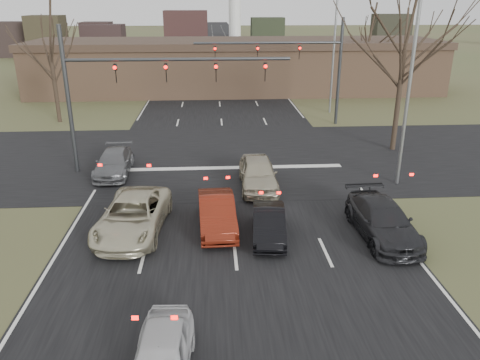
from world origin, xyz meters
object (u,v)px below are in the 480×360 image
at_px(building, 237,66).
at_px(car_charcoal_sedan, 383,220).
at_px(car_red_ahead, 217,213).
at_px(car_white_sedan, 161,358).
at_px(car_black_hatch, 269,224).
at_px(car_grey_ahead, 114,163).
at_px(mast_arm_far, 303,59).
at_px(car_silver_ahead, 258,173).
at_px(streetlight_right_far, 332,46).
at_px(car_silver_suv, 133,215).
at_px(streetlight_right_near, 407,78).
at_px(mast_arm_near, 128,81).

relative_size(building, car_charcoal_sedan, 8.52).
bearing_deg(car_red_ahead, car_white_sedan, -103.16).
xyz_separation_m(car_black_hatch, car_grey_ahead, (-7.75, 8.10, 0.04)).
distance_m(mast_arm_far, car_silver_ahead, 14.52).
xyz_separation_m(car_charcoal_sedan, car_grey_ahead, (-12.41, 8.30, -0.07)).
bearing_deg(car_charcoal_sedan, car_red_ahead, 168.22).
distance_m(streetlight_right_far, car_black_hatch, 24.44).
height_order(car_black_hatch, car_red_ahead, car_red_ahead).
distance_m(car_silver_suv, car_red_ahead, 3.50).
height_order(car_white_sedan, car_grey_ahead, car_grey_ahead).
xyz_separation_m(building, car_charcoal_sedan, (4.10, -33.80, -1.94)).
xyz_separation_m(building, mast_arm_far, (4.18, -15.00, 2.35)).
relative_size(building, car_grey_ahead, 9.43).
height_order(mast_arm_far, streetlight_right_far, streetlight_right_far).
bearing_deg(streetlight_right_far, building, 123.65).
bearing_deg(car_black_hatch, car_red_ahead, 160.28).
relative_size(mast_arm_far, streetlight_right_near, 1.11).
relative_size(car_black_hatch, car_grey_ahead, 0.82).
relative_size(building, mast_arm_near, 3.50).
distance_m(car_black_hatch, car_silver_ahead, 5.50).
xyz_separation_m(car_charcoal_sedan, car_red_ahead, (-6.76, 1.17, -0.02)).
bearing_deg(building, car_charcoal_sedan, -83.08).
height_order(car_grey_ahead, car_silver_ahead, car_silver_ahead).
height_order(mast_arm_near, car_silver_suv, mast_arm_near).
bearing_deg(mast_arm_near, streetlight_right_near, -12.05).
xyz_separation_m(mast_arm_near, car_silver_suv, (1.07, -7.76, -4.32)).
bearing_deg(car_black_hatch, car_white_sedan, -110.93).
distance_m(building, streetlight_right_near, 28.97).
xyz_separation_m(car_black_hatch, car_red_ahead, (-2.10, 0.97, 0.09)).
relative_size(streetlight_right_near, car_charcoal_sedan, 2.01).
relative_size(car_white_sedan, car_black_hatch, 1.02).
bearing_deg(car_silver_ahead, building, 89.41).
bearing_deg(car_white_sedan, car_red_ahead, 82.51).
xyz_separation_m(building, car_white_sedan, (-4.20, -41.07, -2.02)).
relative_size(car_white_sedan, car_grey_ahead, 0.84).
bearing_deg(car_silver_suv, car_red_ahead, 7.53).
height_order(car_silver_suv, car_red_ahead, car_silver_suv).
bearing_deg(car_red_ahead, car_black_hatch, -27.60).
relative_size(streetlight_right_near, car_silver_suv, 1.83).
xyz_separation_m(building, streetlight_right_near, (6.82, -28.00, 2.92)).
bearing_deg(mast_arm_far, car_charcoal_sedan, -90.24).
bearing_deg(streetlight_right_far, car_charcoal_sedan, -98.03).
height_order(streetlight_right_far, car_charcoal_sedan, streetlight_right_far).
bearing_deg(building, streetlight_right_near, -76.31).
bearing_deg(car_silver_ahead, mast_arm_near, 155.76).
bearing_deg(car_silver_ahead, car_silver_suv, -140.35).
relative_size(building, car_silver_ahead, 9.14).
height_order(streetlight_right_far, car_white_sedan, streetlight_right_far).
bearing_deg(streetlight_right_near, mast_arm_far, 101.47).
relative_size(building, streetlight_right_near, 4.24).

